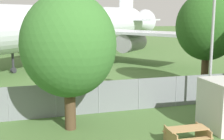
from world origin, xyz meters
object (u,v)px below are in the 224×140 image
tree_left_of_cabin (207,27)px  airplane (75,26)px  picnic_bench_near_cabin (187,134)px  tree_near_hangar (69,45)px

tree_left_of_cabin → airplane: bearing=112.0°
picnic_bench_near_cabin → tree_near_hangar: 7.03m
picnic_bench_near_cabin → tree_left_of_cabin: tree_left_of_cabin is taller
picnic_bench_near_cabin → airplane: bearing=90.9°
airplane → tree_left_of_cabin: (7.17, -17.76, 0.56)m
airplane → tree_near_hangar: (-4.38, -23.55, 0.03)m
airplane → tree_left_of_cabin: 19.16m
picnic_bench_near_cabin → tree_left_of_cabin: bearing=53.6°
tree_near_hangar → airplane: bearing=79.5°
airplane → tree_left_of_cabin: airplane is taller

